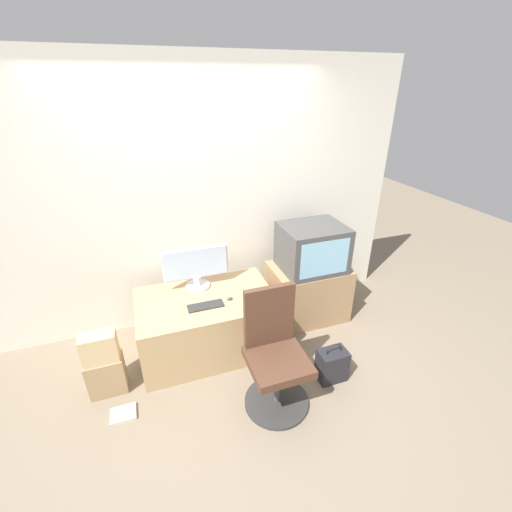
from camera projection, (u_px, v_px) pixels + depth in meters
ground_plane at (235, 401)px, 2.81m from camera, size 12.00×12.00×0.00m
wall_back at (193, 202)px, 3.34m from camera, size 4.40×0.05×2.60m
desk at (208, 323)px, 3.28m from camera, size 1.26×0.79×0.57m
side_stand at (307, 291)px, 3.74m from camera, size 0.79×0.57×0.61m
main_monitor at (196, 267)px, 3.22m from camera, size 0.62×0.23×0.42m
keyboard at (206, 306)px, 3.02m from camera, size 0.32×0.12×0.01m
mouse at (230, 298)px, 3.11m from camera, size 0.05×0.03×0.03m
crt_tv at (312, 248)px, 3.48m from camera, size 0.63×0.53×0.47m
office_chair at (275, 358)px, 2.66m from camera, size 0.52×0.52×1.00m
cardboard_box_lower at (107, 375)px, 2.84m from camera, size 0.29×0.18×0.34m
cardboard_box_upper at (99, 348)px, 2.71m from camera, size 0.27×0.15×0.25m
handbag at (332, 365)px, 2.97m from camera, size 0.25×0.17×0.39m
book at (123, 414)px, 2.69m from camera, size 0.19×0.16×0.02m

